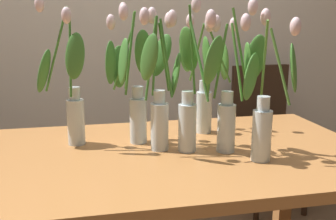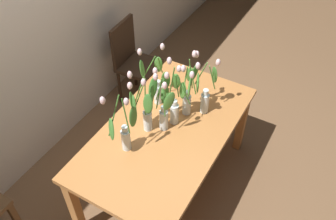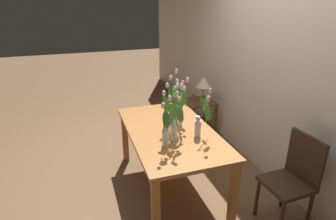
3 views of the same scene
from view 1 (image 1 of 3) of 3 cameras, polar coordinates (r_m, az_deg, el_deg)
name	(u,v)px [view 1 (image 1 of 3)]	position (r m, az deg, el deg)	size (l,w,h in m)	color
room_wall_rear	(123,0)	(2.67, -6.53, 15.63)	(9.00, 0.10, 2.70)	silver
dining_table	(161,174)	(1.51, -1.01, -9.33)	(1.60, 0.90, 0.74)	#B7753D
tulip_vase_0	(130,91)	(1.55, -5.57, 2.72)	(0.17, 0.21, 0.55)	silver
tulip_vase_1	(230,99)	(1.45, 9.07, 1.63)	(0.22, 0.17, 0.56)	silver
tulip_vase_2	(194,93)	(1.45, 3.79, 2.42)	(0.16, 0.25, 0.57)	silver
tulip_vase_3	(70,99)	(1.56, -14.06, 1.59)	(0.21, 0.17, 0.57)	silver
tulip_vase_4	(266,108)	(1.40, 14.08, 0.26)	(0.16, 0.21, 0.52)	silver
tulip_vase_5	(158,89)	(1.46, -1.42, 3.13)	(0.18, 0.26, 0.53)	silver
tulip_vase_6	(205,91)	(1.73, 5.39, 2.80)	(0.24, 0.19, 0.51)	silver
dining_chair	(265,128)	(2.68, 13.97, -2.56)	(0.42, 0.42, 0.93)	#382619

